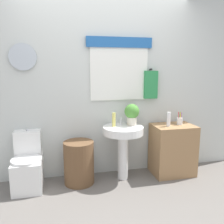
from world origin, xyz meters
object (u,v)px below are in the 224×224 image
Objects in this scene: laundry_hamper at (79,162)px; lotion_bottle at (169,119)px; toilet at (28,166)px; pedestal_sink at (123,139)px; wooden_cabinet at (172,149)px; toothbrush_cup at (180,121)px; potted_plant at (132,113)px; soap_bottle at (114,120)px.

laundry_hamper is 1.38m from lotion_bottle.
toilet is 2.00m from lotion_bottle.
pedestal_sink is 3.71× the size of lotion_bottle.
toothbrush_cup is (0.10, 0.02, 0.42)m from wooden_cabinet.
toothbrush_cup is (1.47, 0.02, 0.50)m from laundry_hamper.
toilet is 0.99× the size of pedestal_sink.
potted_plant is at bearing 4.55° from laundry_hamper.
potted_plant is at bearing 176.79° from toothbrush_cup.
wooden_cabinet is 3.96× the size of toothbrush_cup.
soap_bottle reaches higher than wooden_cabinet.
pedestal_sink reaches higher than laundry_hamper.
potted_plant reaches higher than wooden_cabinet.
potted_plant is 1.63× the size of toothbrush_cup.
wooden_cabinet is at bearing 21.20° from lotion_bottle.
pedestal_sink is (0.61, 0.00, 0.29)m from laundry_hamper.
soap_bottle is 0.98m from toothbrush_cup.
toothbrush_cup is at bearing -1.77° from soap_bottle.
toilet is 2.19m from toothbrush_cup.
wooden_cabinet is at bearing 0.00° from laundry_hamper.
toothbrush_cup is (0.72, -0.04, -0.14)m from potted_plant.
laundry_hamper is at bearing -180.00° from pedestal_sink.
pedestal_sink is at bearing -156.80° from potted_plant.
wooden_cabinet is 0.43m from toothbrush_cup.
wooden_cabinet is (2.02, -0.03, 0.08)m from toilet.
pedestal_sink reaches higher than wooden_cabinet.
toothbrush_cup reaches higher than wooden_cabinet.
laundry_hamper is 1.93× the size of potted_plant.
lotion_bottle is at bearing -6.66° from soap_bottle.
pedestal_sink reaches higher than toilet.
laundry_hamper is 0.99m from potted_plant.
toilet is 4.04× the size of toothbrush_cup.
toothbrush_cup is at bearing -3.21° from potted_plant.
pedestal_sink is 3.95× the size of soap_bottle.
laundry_hamper is 0.79× the size of wooden_cabinet.
wooden_cabinet is 3.61× the size of lotion_bottle.
toothbrush_cup reaches higher than laundry_hamper.
soap_bottle is 0.94× the size of lotion_bottle.
potted_plant is at bearing 1.08° from toilet.
wooden_cabinet is 3.85× the size of soap_bottle.
pedestal_sink is at bearing -178.68° from toothbrush_cup.
soap_bottle is at bearing 176.72° from wooden_cabinet.
laundry_hamper is 0.68m from pedestal_sink.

